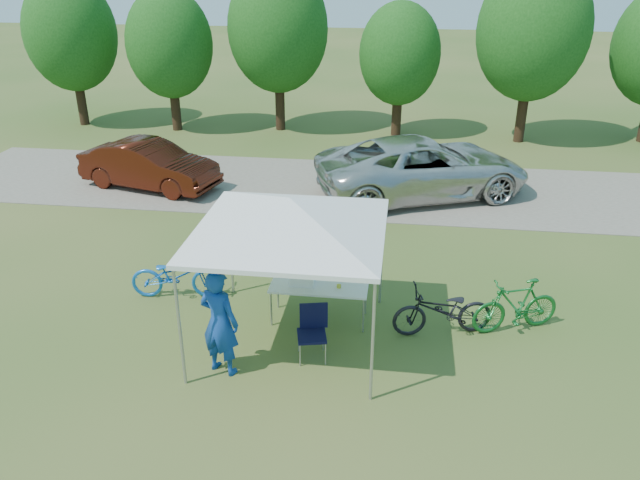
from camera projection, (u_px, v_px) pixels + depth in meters
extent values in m
plane|color=#2D5119|center=(293.00, 338.00, 11.30)|extent=(100.00, 100.00, 0.00)
cube|color=gray|center=(339.00, 187.00, 18.48)|extent=(24.00, 5.00, 0.02)
cylinder|color=#A5A5AA|center=(180.00, 328.00, 9.69)|extent=(0.05, 0.05, 2.10)
cylinder|color=#A5A5AA|center=(373.00, 343.00, 9.32)|extent=(0.05, 0.05, 2.10)
cylinder|color=#A5A5AA|center=(231.00, 246.00, 12.39)|extent=(0.05, 0.05, 2.10)
cylinder|color=#A5A5AA|center=(382.00, 255.00, 12.02)|extent=(0.05, 0.05, 2.10)
cube|color=white|center=(290.00, 231.00, 10.39)|extent=(3.15, 3.15, 0.08)
pyramid|color=white|center=(290.00, 198.00, 10.15)|extent=(4.53, 4.53, 0.55)
cylinder|color=#382314|center=(81.00, 101.00, 24.82)|extent=(0.36, 0.36, 1.89)
ellipsoid|color=#144711|center=(71.00, 34.00, 23.73)|extent=(3.46, 3.46, 4.32)
cylinder|color=#382314|center=(176.00, 107.00, 24.09)|extent=(0.36, 0.36, 1.75)
ellipsoid|color=#144711|center=(169.00, 44.00, 23.09)|extent=(3.20, 3.20, 4.00)
cylinder|color=#382314|center=(280.00, 103.00, 24.08)|extent=(0.36, 0.36, 2.03)
ellipsoid|color=#144711|center=(278.00, 29.00, 22.92)|extent=(3.71, 3.71, 4.64)
cylinder|color=#382314|center=(397.00, 114.00, 23.44)|extent=(0.36, 0.36, 1.61)
ellipsoid|color=#144711|center=(400.00, 54.00, 22.52)|extent=(2.94, 2.94, 3.68)
cylinder|color=#382314|center=(522.00, 113.00, 22.52)|extent=(0.36, 0.36, 2.10)
ellipsoid|color=#144711|center=(533.00, 30.00, 21.32)|extent=(3.84, 3.84, 4.80)
cube|color=white|center=(319.00, 286.00, 11.58)|extent=(1.81, 0.76, 0.04)
cylinder|color=#A5A5AA|center=(271.00, 309.00, 11.55)|extent=(0.04, 0.04, 0.71)
cylinder|color=#A5A5AA|center=(363.00, 315.00, 11.34)|extent=(0.04, 0.04, 0.71)
cylinder|color=#A5A5AA|center=(278.00, 292.00, 12.13)|extent=(0.04, 0.04, 0.71)
cylinder|color=#A5A5AA|center=(366.00, 298.00, 11.92)|extent=(0.04, 0.04, 0.71)
cube|color=black|center=(312.00, 336.00, 10.57)|extent=(0.58, 0.58, 0.04)
cube|color=black|center=(314.00, 316.00, 10.67)|extent=(0.48, 0.15, 0.48)
cylinder|color=#A5A5AA|center=(297.00, 354.00, 10.50)|extent=(0.02, 0.02, 0.43)
cylinder|color=#A5A5AA|center=(323.00, 356.00, 10.45)|extent=(0.02, 0.02, 0.43)
cylinder|color=#A5A5AA|center=(301.00, 339.00, 10.89)|extent=(0.02, 0.02, 0.43)
cylinder|color=#A5A5AA|center=(326.00, 341.00, 10.83)|extent=(0.02, 0.02, 0.43)
cube|color=white|center=(302.00, 277.00, 11.54)|extent=(0.46, 0.31, 0.31)
cube|color=white|center=(302.00, 268.00, 11.47)|extent=(0.48, 0.33, 0.04)
cylinder|color=gold|center=(339.00, 286.00, 11.47)|extent=(0.08, 0.08, 0.06)
imported|color=navy|center=(220.00, 322.00, 10.05)|extent=(0.80, 0.65, 1.89)
imported|color=blue|center=(177.00, 275.00, 12.47)|extent=(1.90, 0.87, 0.96)
imported|color=#166627|center=(516.00, 305.00, 11.35)|extent=(1.76, 1.07, 1.02)
imported|color=black|center=(443.00, 311.00, 11.24)|extent=(1.94, 1.07, 0.96)
imported|color=silver|center=(423.00, 167.00, 17.53)|extent=(6.56, 4.79, 1.66)
imported|color=#42150B|center=(149.00, 165.00, 18.18)|extent=(4.36, 2.43, 1.36)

